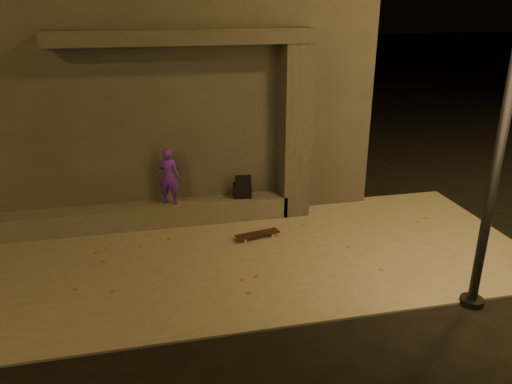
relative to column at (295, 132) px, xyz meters
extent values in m
plane|color=black|center=(-1.70, -3.75, -1.84)|extent=(120.00, 120.00, 0.00)
cube|color=#68625C|center=(-1.70, -1.75, -1.82)|extent=(11.00, 4.40, 0.04)
cube|color=#383633|center=(-2.70, 2.75, 0.76)|extent=(9.00, 5.00, 5.20)
cube|color=#4A4743|center=(-3.20, 0.00, -1.58)|extent=(6.00, 0.55, 0.45)
cube|color=#383633|center=(0.00, 0.00, 0.00)|extent=(0.55, 0.55, 3.60)
cube|color=#383633|center=(-2.20, 0.05, 1.94)|extent=(5.00, 0.70, 0.28)
imported|color=#491AA9|center=(-2.65, 0.00, -0.76)|extent=(0.50, 0.40, 1.17)
cube|color=black|center=(-1.13, 0.00, -1.20)|extent=(0.40, 0.28, 0.31)
cube|color=black|center=(-1.13, 0.00, -0.93)|extent=(0.33, 0.08, 0.22)
cube|color=black|center=(-1.04, -1.09, -1.71)|extent=(0.91, 0.40, 0.02)
cylinder|color=#BE7D4C|center=(-0.77, -0.95, -1.77)|extent=(0.07, 0.05, 0.06)
cylinder|color=#BE7D4C|center=(-0.74, -1.11, -1.77)|extent=(0.07, 0.05, 0.06)
cylinder|color=#BE7D4C|center=(-1.35, -1.06, -1.77)|extent=(0.07, 0.05, 0.06)
cylinder|color=#BE7D4C|center=(-1.32, -1.23, -1.77)|extent=(0.07, 0.05, 0.06)
cube|color=#99999E|center=(-0.75, -1.03, -1.73)|extent=(0.09, 0.19, 0.02)
cube|color=#99999E|center=(-1.33, -1.15, -1.73)|extent=(0.09, 0.19, 0.02)
cylinder|color=black|center=(1.72, -3.98, -1.79)|extent=(0.36, 0.36, 0.10)
camera|label=1|loc=(-2.99, -9.70, 2.59)|focal=35.00mm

